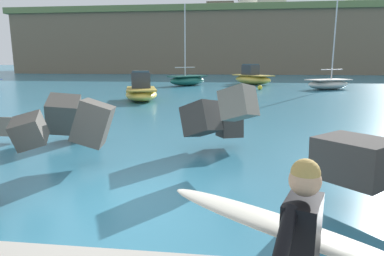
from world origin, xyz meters
TOP-DOWN VIEW (x-y plane):
  - ground_plane at (0.00, 0.00)m, footprint 400.00×400.00m
  - breakwater_jetty at (-3.04, 1.26)m, footprint 31.91×8.22m
  - surfer_with_board at (2.45, -3.37)m, footprint 2.09×1.47m
  - boat_near_left at (-2.93, 30.69)m, footprint 4.49×4.70m
  - boat_near_right at (-4.15, 16.46)m, footprint 3.11×4.42m
  - boat_mid_left at (4.09, 33.58)m, footprint 5.07×5.69m
  - boat_mid_centre at (10.76, 27.30)m, footprint 4.90×4.14m
  - mooring_buoy_middle at (4.42, 25.94)m, footprint 0.44×0.44m
  - headland_bluff at (2.31, 82.26)m, footprint 94.61×42.05m
  - station_building_west at (10.52, 80.70)m, footprint 6.47×6.59m
  - station_building_central at (5.72, 89.86)m, footprint 5.87×5.73m
  - station_building_east at (-1.84, 87.93)m, footprint 6.95×7.01m

SIDE VIEW (x-z plane):
  - ground_plane at x=0.00m, z-range 0.00..0.00m
  - mooring_buoy_middle at x=4.42m, z-range 0.00..0.44m
  - boat_mid_centre at x=10.76m, z-range -3.50..4.59m
  - boat_near_left at x=-2.93m, z-range -3.58..4.78m
  - boat_near_right at x=-4.15m, z-range -0.37..1.61m
  - boat_mid_left at x=4.09m, z-range -0.40..1.88m
  - breakwater_jetty at x=-3.04m, z-range -0.30..2.42m
  - surfer_with_board at x=2.45m, z-range 0.39..2.16m
  - headland_bluff at x=2.31m, z-range 0.02..13.30m
  - station_building_east at x=-1.84m, z-range 13.29..17.47m
  - station_building_central at x=5.72m, z-range 13.29..18.91m
  - station_building_west at x=10.52m, z-range 13.29..19.96m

